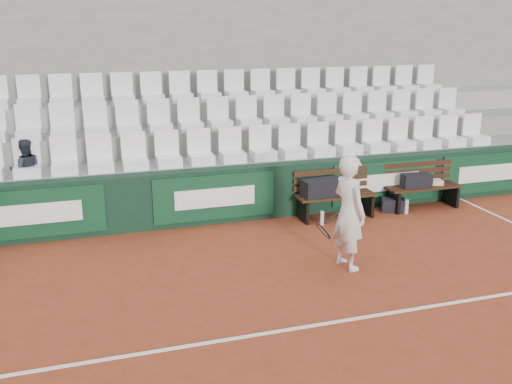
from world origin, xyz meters
The scene contains 20 objects.
ground centered at (0.00, 0.00, 0.00)m, with size 80.00×80.00×0.00m, color brown.
court_baseline centered at (0.00, 0.00, 0.00)m, with size 18.00×0.06×0.01m, color white.
back_barrier centered at (0.07, 3.99, 0.50)m, with size 18.00×0.34×1.00m.
grandstand_tier_front centered at (0.00, 4.62, 0.50)m, with size 18.00×0.95×1.00m, color gray.
grandstand_tier_mid centered at (0.00, 5.58, 0.72)m, with size 18.00×0.95×1.45m, color gray.
grandstand_tier_back centered at (0.00, 6.53, 0.95)m, with size 18.00×0.95×1.90m, color #999997.
grandstand_rear_wall centered at (0.00, 7.15, 2.20)m, with size 18.00×0.30×4.40m, color gray.
seat_row_front centered at (0.00, 4.45, 1.31)m, with size 11.90×0.44×0.63m, color white.
seat_row_mid centered at (0.00, 5.40, 1.77)m, with size 11.90×0.44×0.63m, color silver.
seat_row_back centered at (0.00, 6.35, 2.21)m, with size 11.90×0.44×0.63m, color silver.
bench_left centered at (2.04, 3.57, 0.23)m, with size 1.50×0.56×0.45m, color #372010.
bench_right centered at (3.91, 3.59, 0.23)m, with size 1.50×0.56×0.45m, color #351A10.
sports_bag_left centered at (1.75, 3.57, 0.61)m, with size 0.74×0.32×0.32m, color black.
sports_bag_right centered at (3.73, 3.55, 0.58)m, with size 0.56×0.26×0.26m, color black.
towel centered at (4.16, 3.62, 0.49)m, with size 0.32×0.23×0.09m, color beige.
sports_bag_ground centered at (3.25, 3.55, 0.13)m, with size 0.43×0.26×0.26m, color black.
water_bottle_near centered at (1.64, 3.27, 0.13)m, with size 0.07×0.07×0.25m, color silver.
water_bottle_far centered at (3.43, 3.36, 0.14)m, with size 0.08×0.08×0.28m, color silver.
tennis_player centered at (1.26, 1.47, 0.86)m, with size 0.77×0.70×1.72m.
spectator_c centered at (-3.33, 4.50, 1.54)m, with size 0.53×0.41×1.08m, color #1E232D.
Camera 1 is at (-2.36, -5.65, 3.53)m, focal length 40.00 mm.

